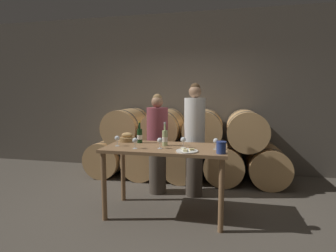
% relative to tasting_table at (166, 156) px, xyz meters
% --- Properties ---
extents(ground_plane, '(10.00, 10.00, 0.00)m').
position_rel_tasting_table_xyz_m(ground_plane, '(0.00, 0.00, -0.78)').
color(ground_plane, '#564F44').
extents(stone_wall_back, '(10.00, 0.12, 3.20)m').
position_rel_tasting_table_xyz_m(stone_wall_back, '(0.00, 2.18, 0.82)').
color(stone_wall_back, '#60594F').
rests_on(stone_wall_back, ground_plane).
extents(barrel_stack, '(3.69, 0.97, 1.31)m').
position_rel_tasting_table_xyz_m(barrel_stack, '(-0.00, 1.57, -0.17)').
color(barrel_stack, tan).
rests_on(barrel_stack, ground_plane).
extents(tasting_table, '(1.56, 0.76, 0.91)m').
position_rel_tasting_table_xyz_m(tasting_table, '(0.00, 0.00, 0.00)').
color(tasting_table, olive).
rests_on(tasting_table, ground_plane).
extents(person_left, '(0.34, 0.34, 1.59)m').
position_rel_tasting_table_xyz_m(person_left, '(-0.29, 0.73, 0.02)').
color(person_left, '#4C4238').
rests_on(person_left, ground_plane).
extents(person_right, '(0.32, 0.32, 1.75)m').
position_rel_tasting_table_xyz_m(person_right, '(0.29, 0.73, 0.11)').
color(person_right, '#4C4238').
rests_on(person_right, ground_plane).
extents(wine_bottle_red, '(0.07, 0.07, 0.30)m').
position_rel_tasting_table_xyz_m(wine_bottle_red, '(-0.41, 0.19, 0.23)').
color(wine_bottle_red, '#193819').
rests_on(wine_bottle_red, tasting_table).
extents(wine_bottle_white, '(0.07, 0.07, 0.31)m').
position_rel_tasting_table_xyz_m(wine_bottle_white, '(-0.02, 0.06, 0.23)').
color(wine_bottle_white, '#ADBC7F').
rests_on(wine_bottle_white, tasting_table).
extents(blue_crock, '(0.12, 0.12, 0.14)m').
position_rel_tasting_table_xyz_m(blue_crock, '(0.70, -0.25, 0.20)').
color(blue_crock, navy).
rests_on(blue_crock, tasting_table).
extents(bread_basket, '(0.22, 0.22, 0.13)m').
position_rel_tasting_table_xyz_m(bread_basket, '(-0.62, 0.25, 0.17)').
color(bread_basket, olive).
rests_on(bread_basket, tasting_table).
extents(cheese_plate, '(0.26, 0.26, 0.04)m').
position_rel_tasting_table_xyz_m(cheese_plate, '(0.31, -0.23, 0.14)').
color(cheese_plate, white).
rests_on(cheese_plate, tasting_table).
extents(wine_glass_far_left, '(0.07, 0.07, 0.14)m').
position_rel_tasting_table_xyz_m(wine_glass_far_left, '(-0.62, -0.09, 0.22)').
color(wine_glass_far_left, white).
rests_on(wine_glass_far_left, tasting_table).
extents(wine_glass_left, '(0.07, 0.07, 0.14)m').
position_rel_tasting_table_xyz_m(wine_glass_left, '(-0.34, -0.20, 0.22)').
color(wine_glass_left, white).
rests_on(wine_glass_left, tasting_table).
extents(wine_glass_center, '(0.07, 0.07, 0.14)m').
position_rel_tasting_table_xyz_m(wine_glass_center, '(-0.04, -0.13, 0.22)').
color(wine_glass_center, white).
rests_on(wine_glass_center, tasting_table).
extents(wine_glass_right, '(0.07, 0.07, 0.14)m').
position_rel_tasting_table_xyz_m(wine_glass_right, '(0.23, -0.02, 0.22)').
color(wine_glass_right, white).
rests_on(wine_glass_right, tasting_table).
extents(wine_glass_far_right, '(0.07, 0.07, 0.14)m').
position_rel_tasting_table_xyz_m(wine_glass_far_right, '(0.64, -0.03, 0.22)').
color(wine_glass_far_right, white).
rests_on(wine_glass_far_right, tasting_table).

